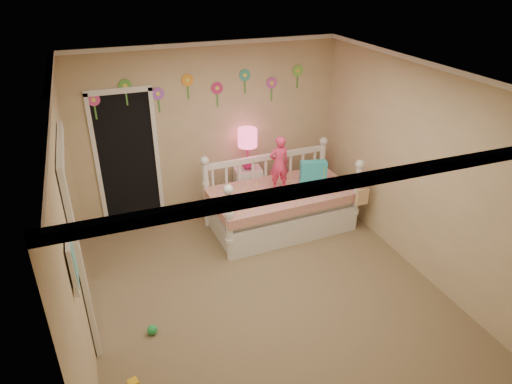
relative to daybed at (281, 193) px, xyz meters
name	(u,v)px	position (x,y,z in m)	size (l,w,h in m)	color
floor	(266,291)	(-0.76, -1.31, -0.56)	(4.00, 4.50, 0.01)	#7F684C
ceiling	(268,77)	(-0.76, -1.31, 2.04)	(4.00, 4.50, 0.01)	white
back_wall	(211,131)	(-0.76, 0.94, 0.74)	(4.00, 0.01, 2.60)	tan
left_wall	(72,232)	(-2.76, -1.31, 0.74)	(0.01, 4.50, 2.60)	tan
right_wall	(418,170)	(1.24, -1.31, 0.74)	(0.01, 4.50, 2.60)	tan
crown_molding	(268,80)	(-0.76, -1.31, 2.01)	(4.00, 4.50, 0.06)	white
daybed	(281,193)	(0.00, 0.00, 0.00)	(2.07, 1.11, 1.12)	white
pillow_turquoise	(313,173)	(0.50, -0.03, 0.25)	(0.38, 0.13, 0.38)	#29B6CD
pillow_lime	(313,174)	(0.52, 0.02, 0.22)	(0.34, 0.12, 0.32)	#99D942
child	(279,164)	(-0.03, 0.02, 0.47)	(0.30, 0.19, 0.81)	#EC3567
nightstand	(248,188)	(-0.25, 0.72, -0.21)	(0.42, 0.32, 0.69)	white
table_lamp	(248,143)	(-0.25, 0.72, 0.56)	(0.29, 0.29, 0.65)	#E21E79
closet_doorway	(128,159)	(-2.01, 0.92, 0.47)	(0.90, 0.04, 2.07)	black
flower_decals	(203,89)	(-0.85, 0.92, 1.38)	(3.40, 0.02, 0.50)	#B2668C
mirror_closet	(80,237)	(-2.72, -1.01, 0.49)	(0.07, 1.30, 2.10)	white
wall_picture	(72,262)	(-2.73, -2.21, 0.99)	(0.05, 0.34, 0.42)	white
hanging_bag	(361,191)	(0.99, -0.55, 0.12)	(0.20, 0.16, 0.36)	beige
toy_scatter	(121,348)	(-2.51, -1.69, -0.51)	(0.80, 1.30, 0.11)	#996666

